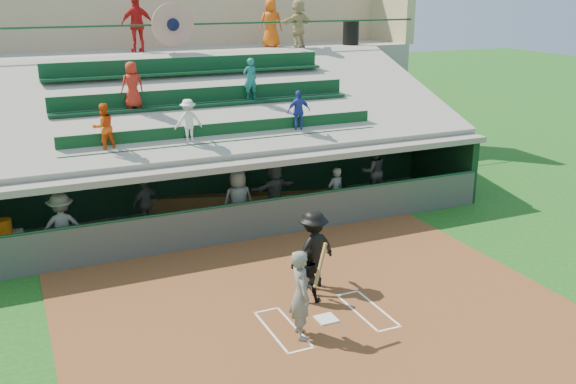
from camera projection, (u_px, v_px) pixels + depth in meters
name	position (u px, v px, depth m)	size (l,w,h in m)	color
ground	(326.00, 320.00, 13.80)	(100.00, 100.00, 0.00)	#184E16
dirt_slab	(316.00, 310.00, 14.23)	(11.00, 9.00, 0.02)	brown
home_plate	(326.00, 319.00, 13.79)	(0.43, 0.43, 0.03)	white
batters_box_chalk	(326.00, 319.00, 13.80)	(2.65, 1.85, 0.01)	silver
dugout_floor	(225.00, 221.00, 19.67)	(16.00, 3.50, 0.04)	gray
concourse_slab	(168.00, 110.00, 24.85)	(20.00, 3.00, 4.60)	gray
grandstand	(188.00, 126.00, 22.26)	(20.40, 10.40, 7.80)	#4B504B
batter_at_plate	(301.00, 294.00, 12.87)	(0.91, 0.80, 1.95)	#5C5F5A
catcher	(307.00, 275.00, 14.45)	(0.61, 0.47, 1.25)	black
home_umpire	(313.00, 249.00, 15.07)	(1.22, 0.70, 1.90)	black
dugout_bench	(208.00, 202.00, 20.64)	(14.43, 0.43, 0.43)	olive
white_table	(7.00, 247.00, 16.63)	(0.84, 0.63, 0.74)	white
water_cooler	(4.00, 227.00, 16.47)	(0.40, 0.40, 0.40)	orange
dugout_player_a	(62.00, 227.00, 16.54)	(1.17, 0.67, 1.82)	#5B5D58
dugout_player_b	(146.00, 204.00, 18.72)	(0.91, 0.38, 1.56)	#50534E
dugout_player_c	(238.00, 201.00, 18.42)	(0.92, 0.60, 1.87)	#575954
dugout_player_d	(275.00, 190.00, 19.81)	(1.56, 0.50, 1.68)	#555853
dugout_player_e	(335.00, 192.00, 19.69)	(0.58, 0.38, 1.59)	#61635D
dugout_player_f	(373.00, 171.00, 21.64)	(0.86, 0.67, 1.77)	#555853
trash_bin	(351.00, 33.00, 26.16)	(0.65, 0.65, 0.98)	black
concourse_staff_a	(137.00, 24.00, 23.00)	(1.16, 0.48, 1.97)	red
concourse_staff_b	(271.00, 23.00, 25.10)	(0.90, 0.59, 1.84)	#D5510C
concourse_staff_c	(298.00, 24.00, 24.62)	(1.70, 0.54, 1.83)	tan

